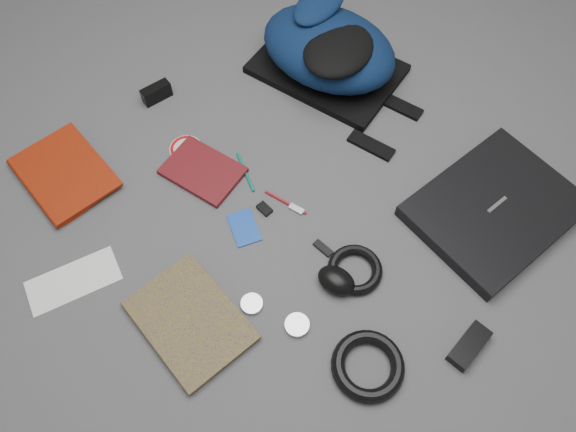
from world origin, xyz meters
TOP-DOWN VIEW (x-y plane):
  - ground at (0.00, 0.00)m, footprint 4.00×4.00m
  - backpack at (0.40, 0.34)m, footprint 0.44×0.52m
  - laptop at (0.43, -0.30)m, footprint 0.41×0.32m
  - textbook_red at (-0.49, 0.45)m, footprint 0.21×0.28m
  - comic_book at (-0.44, -0.09)m, footprint 0.21×0.28m
  - envelope at (-0.51, 0.17)m, footprint 0.23×0.13m
  - dvd_case at (-0.09, 0.25)m, footprint 0.20×0.23m
  - compact_camera at (-0.06, 0.55)m, footprint 0.09×0.03m
  - sticker_disc at (-0.09, 0.35)m, footprint 0.10×0.10m
  - pen_teal at (-0.00, 0.18)m, footprint 0.04×0.13m
  - pen_red at (0.03, 0.04)m, footprint 0.05×0.12m
  - id_badge at (-0.10, 0.05)m, footprint 0.09×0.11m
  - usb_black at (0.02, -0.12)m, footprint 0.03×0.05m
  - usb_silver at (0.03, 0.01)m, footprint 0.03×0.04m
  - key_fob at (-0.03, 0.06)m, footprint 0.03×0.04m
  - mouse at (-0.02, -0.21)m, footprint 0.09×0.11m
  - headphone_left at (-0.15, -0.23)m, footprint 0.06×0.06m
  - headphone_right at (-0.20, -0.13)m, footprint 0.07×0.07m
  - cable_coil at (0.04, -0.21)m, footprint 0.14×0.14m
  - power_brick at (0.12, -0.50)m, footprint 0.12×0.07m
  - power_cord_coil at (-0.09, -0.40)m, footprint 0.18×0.18m

SIDE VIEW (x-z plane):
  - ground at x=0.00m, z-range 0.00..0.00m
  - sticker_disc at x=-0.09m, z-range 0.00..0.00m
  - envelope at x=-0.51m, z-range 0.00..0.00m
  - id_badge at x=-0.10m, z-range 0.00..0.00m
  - pen_red at x=0.03m, z-range 0.00..0.01m
  - pen_teal at x=0.00m, z-range 0.00..0.01m
  - usb_silver at x=0.03m, z-range 0.00..0.01m
  - usb_black at x=0.02m, z-range 0.00..0.01m
  - key_fob at x=-0.03m, z-range 0.00..0.01m
  - headphone_right at x=-0.20m, z-range 0.00..0.01m
  - headphone_left at x=-0.15m, z-range 0.00..0.01m
  - dvd_case at x=-0.09m, z-range 0.00..0.02m
  - comic_book at x=-0.44m, z-range 0.00..0.02m
  - cable_coil at x=0.04m, z-range 0.00..0.03m
  - power_brick at x=0.12m, z-range 0.00..0.03m
  - textbook_red at x=-0.49m, z-range 0.00..0.03m
  - power_cord_coil at x=-0.09m, z-range 0.00..0.03m
  - laptop at x=0.43m, z-range 0.00..0.04m
  - compact_camera at x=-0.06m, z-range 0.00..0.05m
  - mouse at x=-0.02m, z-range 0.00..0.05m
  - backpack at x=0.40m, z-range 0.00..0.19m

